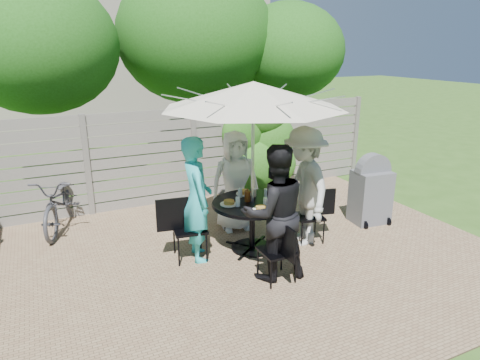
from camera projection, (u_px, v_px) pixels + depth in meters
name	position (u px, v px, depth m)	size (l,w,h in m)	color
backyard_envelope	(121.00, 57.00, 14.21)	(60.00, 60.00, 5.00)	#2F5219
patio_table	(252.00, 217.00, 6.35)	(1.32, 1.32, 0.77)	black
umbrella	(253.00, 95.00, 5.81)	(2.89, 2.89, 2.51)	silver
chair_back	(233.00, 209.00, 7.30)	(0.53, 0.73, 0.97)	black
person_back	(235.00, 181.00, 7.01)	(0.82, 0.53, 1.68)	white
chair_left	(189.00, 241.00, 6.14)	(0.72, 0.52, 0.96)	black
person_left	(197.00, 200.00, 5.99)	(0.66, 0.43, 1.81)	#2BB4BA
chair_front	(277.00, 263.00, 5.56)	(0.42, 0.63, 0.87)	black
person_front	(274.00, 213.00, 5.49)	(0.88, 0.69, 1.82)	black
chair_right	(310.00, 226.00, 6.72)	(0.65, 0.50, 0.85)	black
person_right	(304.00, 187.00, 6.48)	(1.19, 0.68, 1.84)	#A7A7A2
plate_back	(245.00, 193.00, 6.60)	(0.26, 0.26, 0.06)	white
plate_left	(229.00, 203.00, 6.17)	(0.26, 0.26, 0.06)	white
plate_front	(261.00, 209.00, 5.95)	(0.26, 0.26, 0.06)	white
plate_right	(275.00, 198.00, 6.38)	(0.26, 0.26, 0.06)	white
glass_back	(240.00, 193.00, 6.46)	(0.07, 0.07, 0.14)	silver
glass_left	(238.00, 202.00, 6.09)	(0.07, 0.07, 0.14)	silver
glass_front	(266.00, 202.00, 6.05)	(0.07, 0.07, 0.14)	silver
glass_right	(266.00, 193.00, 6.43)	(0.07, 0.07, 0.14)	silver
syrup_jug	(247.00, 196.00, 6.28)	(0.09, 0.09, 0.16)	#59280C
coffee_cup	(254.00, 193.00, 6.49)	(0.08, 0.08, 0.12)	#C6B293
bicycle	(62.00, 201.00, 7.17)	(0.63, 1.80, 0.95)	#333338
bbq_grill	(371.00, 192.00, 7.34)	(0.65, 0.53, 1.24)	#545459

